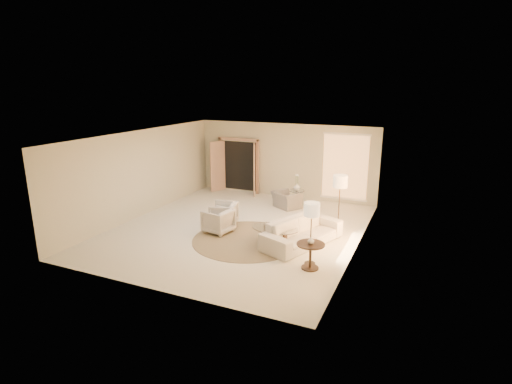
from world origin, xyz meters
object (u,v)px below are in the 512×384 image
at_px(end_table, 310,252).
at_px(end_vase, 311,241).
at_px(armchair_left, 224,213).
at_px(floor_lamp_far, 312,212).
at_px(accent_chair, 286,197).
at_px(side_vase, 297,187).
at_px(armchair_right, 218,220).
at_px(side_table, 297,197).
at_px(coffee_table, 275,234).
at_px(bowl, 275,226).
at_px(floor_lamp_near, 340,184).
at_px(sofa, 302,232).

height_order(end_table, end_vase, end_vase).
bearing_deg(armchair_left, floor_lamp_far, 49.96).
height_order(accent_chair, side_vase, side_vase).
relative_size(accent_chair, side_vase, 3.57).
xyz_separation_m(armchair_right, side_table, (1.34, 3.23, -0.00)).
height_order(armchair_left, side_vase, side_vase).
bearing_deg(side_table, armchair_left, -119.33).
relative_size(armchair_left, accent_chair, 0.88).
bearing_deg(accent_chair, coffee_table, 135.55).
bearing_deg(floor_lamp_far, side_vase, 112.36).
bearing_deg(armchair_right, floor_lamp_far, 82.42).
relative_size(coffee_table, end_vase, 10.35).
bearing_deg(bowl, side_vase, 98.65).
relative_size(coffee_table, bowl, 4.98).
distance_m(accent_chair, floor_lamp_far, 4.65).
bearing_deg(floor_lamp_far, accent_chair, 116.83).
height_order(armchair_left, side_table, armchair_left).
bearing_deg(armchair_right, bowl, 94.21).
distance_m(coffee_table, side_table, 3.47).
relative_size(end_table, side_vase, 2.66).
bearing_deg(coffee_table, bowl, 0.00).
bearing_deg(floor_lamp_near, side_table, 136.14).
relative_size(side_table, floor_lamp_near, 0.37).
height_order(side_table, side_vase, side_vase).
bearing_deg(bowl, floor_lamp_near, 50.45).
xyz_separation_m(coffee_table, end_vase, (1.29, -1.03, 0.41)).
height_order(sofa, armchair_left, armchair_left).
relative_size(side_table, side_vase, 2.53).
xyz_separation_m(accent_chair, floor_lamp_far, (2.06, -4.07, 0.93)).
distance_m(floor_lamp_near, bowl, 2.32).
distance_m(floor_lamp_near, side_vase, 2.69).
distance_m(sofa, side_table, 3.33).
xyz_separation_m(armchair_right, floor_lamp_near, (3.21, 1.44, 1.07)).
bearing_deg(side_table, accent_chair, -154.65).
xyz_separation_m(side_table, bowl, (0.52, -3.43, 0.14)).
xyz_separation_m(armchair_right, end_vase, (3.15, -1.22, 0.32)).
bearing_deg(bowl, end_table, -38.61).
height_order(accent_chair, floor_lamp_near, floor_lamp_near).
bearing_deg(end_vase, side_table, 112.09).
bearing_deg(end_vase, armchair_right, 158.76).
bearing_deg(side_vase, bowl, -81.35).
bearing_deg(accent_chair, floor_lamp_far, 147.96).
height_order(end_table, floor_lamp_near, floor_lamp_near).
relative_size(sofa, accent_chair, 2.77).
xyz_separation_m(end_table, end_vase, (0.00, 0.00, 0.27)).
relative_size(floor_lamp_near, floor_lamp_far, 1.11).
height_order(armchair_right, accent_chair, accent_chair).
bearing_deg(accent_chair, side_vase, -123.52).
bearing_deg(sofa, end_table, -133.89).
bearing_deg(armchair_left, side_vase, 136.87).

